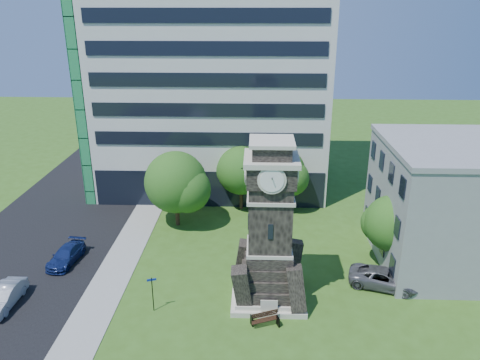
{
  "coord_description": "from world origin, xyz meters",
  "views": [
    {
      "loc": [
        1.96,
        -27.9,
        20.7
      ],
      "look_at": [
        0.75,
        5.63,
        7.97
      ],
      "focal_mm": 35.0,
      "sensor_mm": 36.0,
      "label": 1
    }
  ],
  "objects_px": {
    "car_street_north": "(66,255)",
    "car_east_lot": "(384,278)",
    "car_street_mid": "(4,297)",
    "park_bench": "(265,319)",
    "clock_tower": "(270,234)",
    "street_sign": "(152,290)"
  },
  "relations": [
    {
      "from": "car_street_mid",
      "to": "street_sign",
      "type": "bearing_deg",
      "value": -1.03
    },
    {
      "from": "street_sign",
      "to": "park_bench",
      "type": "bearing_deg",
      "value": -27.93
    },
    {
      "from": "clock_tower",
      "to": "car_street_north",
      "type": "distance_m",
      "value": 18.19
    },
    {
      "from": "park_bench",
      "to": "car_street_mid",
      "type": "bearing_deg",
      "value": 154.07
    },
    {
      "from": "car_street_mid",
      "to": "street_sign",
      "type": "height_order",
      "value": "street_sign"
    },
    {
      "from": "car_street_mid",
      "to": "street_sign",
      "type": "relative_size",
      "value": 1.64
    },
    {
      "from": "car_east_lot",
      "to": "car_street_mid",
      "type": "bearing_deg",
      "value": 114.55
    },
    {
      "from": "car_street_mid",
      "to": "street_sign",
      "type": "distance_m",
      "value": 11.0
    },
    {
      "from": "car_east_lot",
      "to": "park_bench",
      "type": "height_order",
      "value": "car_east_lot"
    },
    {
      "from": "car_street_mid",
      "to": "car_street_north",
      "type": "relative_size",
      "value": 0.98
    },
    {
      "from": "clock_tower",
      "to": "car_east_lot",
      "type": "height_order",
      "value": "clock_tower"
    },
    {
      "from": "car_street_north",
      "to": "car_east_lot",
      "type": "height_order",
      "value": "car_east_lot"
    },
    {
      "from": "car_street_north",
      "to": "car_east_lot",
      "type": "distance_m",
      "value": 26.21
    },
    {
      "from": "clock_tower",
      "to": "park_bench",
      "type": "bearing_deg",
      "value": -95.07
    },
    {
      "from": "clock_tower",
      "to": "car_street_mid",
      "type": "height_order",
      "value": "clock_tower"
    },
    {
      "from": "car_street_mid",
      "to": "park_bench",
      "type": "bearing_deg",
      "value": -4.58
    },
    {
      "from": "car_street_mid",
      "to": "park_bench",
      "type": "xyz_separation_m",
      "value": [
        18.9,
        -1.53,
        -0.22
      ]
    },
    {
      "from": "car_street_mid",
      "to": "car_street_north",
      "type": "height_order",
      "value": "car_street_mid"
    },
    {
      "from": "clock_tower",
      "to": "car_east_lot",
      "type": "xyz_separation_m",
      "value": [
        9.01,
        1.6,
        -4.53
      ]
    },
    {
      "from": "car_street_north",
      "to": "park_bench",
      "type": "relative_size",
      "value": 2.4
    },
    {
      "from": "clock_tower",
      "to": "car_street_mid",
      "type": "distance_m",
      "value": 19.82
    },
    {
      "from": "car_street_north",
      "to": "car_street_mid",
      "type": "bearing_deg",
      "value": -102.53
    }
  ]
}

